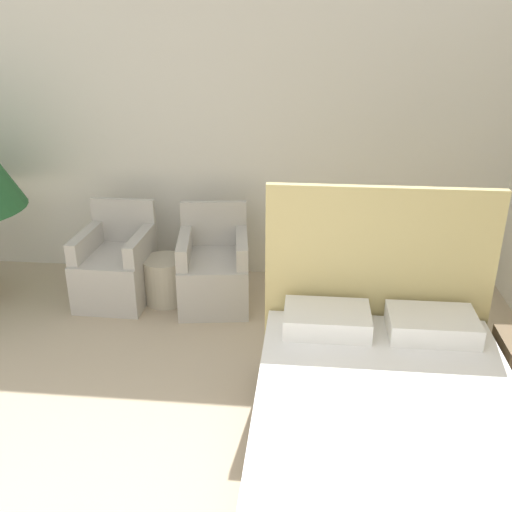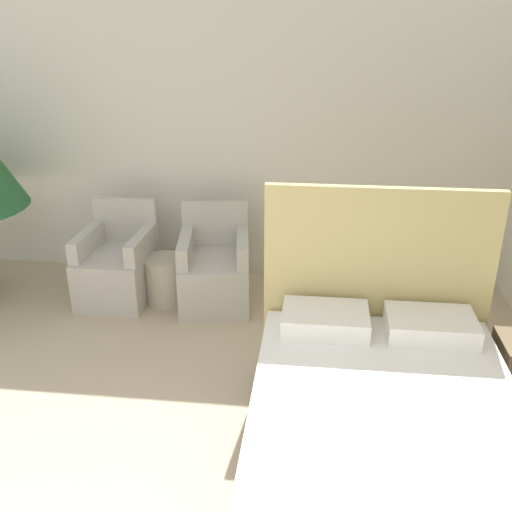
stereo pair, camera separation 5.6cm
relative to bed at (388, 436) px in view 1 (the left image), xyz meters
name	(u,v)px [view 1 (the left image)]	position (x,y,z in m)	size (l,w,h in m)	color
wall_back	(205,129)	(-1.50, 2.79, 1.14)	(10.00, 0.06, 2.90)	silver
bed	(388,436)	(0.00, 0.00, 0.00)	(1.54, 2.24, 1.44)	brown
armchair_near_window_left	(116,270)	(-2.23, 2.04, -0.02)	(0.63, 0.73, 0.87)	#B7B2A8
armchair_near_window_right	(214,274)	(-1.32, 2.04, -0.02)	(0.70, 0.79, 0.87)	#B7B2A8
side_table	(165,280)	(-1.77, 2.03, -0.09)	(0.40, 0.40, 0.42)	#B7AD93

